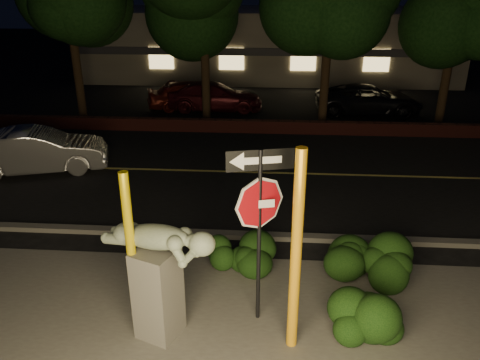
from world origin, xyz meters
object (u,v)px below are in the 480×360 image
at_px(parked_car_red, 189,94).
at_px(signpost, 260,204).
at_px(yellow_pole_left, 132,260).
at_px(sculpture, 158,267).
at_px(parked_car_darkred, 214,96).
at_px(parked_car_dark, 368,100).
at_px(yellow_pole_right, 296,255).
at_px(silver_sedan, 37,151).

bearing_deg(parked_car_red, signpost, 175.96).
distance_m(yellow_pole_left, parked_car_red, 15.66).
height_order(sculpture, parked_car_red, sculpture).
bearing_deg(parked_car_darkred, yellow_pole_left, 179.89).
distance_m(signpost, parked_car_dark, 15.24).
height_order(yellow_pole_right, silver_sedan, yellow_pole_right).
height_order(signpost, parked_car_red, signpost).
xyz_separation_m(signpost, silver_sedan, (-7.14, 6.54, -1.57)).
relative_size(signpost, parked_car_red, 0.81).
height_order(signpost, parked_car_darkred, signpost).
bearing_deg(signpost, sculpture, -175.69).
bearing_deg(parked_car_darkred, parked_car_red, 74.29).
bearing_deg(silver_sedan, signpost, -150.07).
xyz_separation_m(yellow_pole_left, parked_car_darkred, (-0.61, 15.24, -0.85)).
distance_m(signpost, parked_car_darkred, 14.97).
bearing_deg(silver_sedan, parked_car_dark, -73.14).
bearing_deg(yellow_pole_right, sculpture, 177.41).
relative_size(yellow_pole_left, parked_car_red, 0.76).
bearing_deg(parked_car_darkred, silver_sedan, 148.31).
relative_size(sculpture, parked_car_dark, 0.46).
distance_m(sculpture, parked_car_red, 15.63).
xyz_separation_m(yellow_pole_left, parked_car_dark, (6.43, 15.08, -0.84)).
xyz_separation_m(yellow_pole_right, signpost, (-0.58, 0.62, 0.54)).
relative_size(signpost, parked_car_dark, 0.67).
height_order(yellow_pole_left, parked_car_darkred, yellow_pole_left).
relative_size(yellow_pole_right, signpost, 1.08).
xyz_separation_m(yellow_pole_left, silver_sedan, (-5.16, 7.13, -0.81)).
bearing_deg(yellow_pole_right, parked_car_darkred, 101.74).
bearing_deg(signpost, silver_sedan, 123.72).
relative_size(parked_car_darkred, parked_car_dark, 0.94).
relative_size(yellow_pole_left, yellow_pole_right, 0.87).
bearing_deg(parked_car_dark, sculpture, 157.02).
relative_size(yellow_pole_right, silver_sedan, 0.82).
bearing_deg(parked_car_darkred, parked_car_dark, -93.71).
xyz_separation_m(yellow_pole_left, sculpture, (0.38, 0.07, -0.16)).
bearing_deg(parked_car_dark, signpost, 161.89).
distance_m(signpost, parked_car_red, 15.50).
distance_m(yellow_pole_right, silver_sedan, 10.58).
distance_m(parked_car_red, parked_car_dark, 8.27).
relative_size(silver_sedan, parked_car_red, 1.07).
bearing_deg(yellow_pole_right, signpost, 133.13).
height_order(yellow_pole_left, yellow_pole_right, yellow_pole_right).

